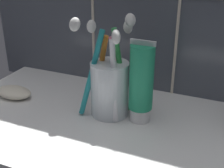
% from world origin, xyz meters
% --- Properties ---
extents(sink_counter, '(0.68, 0.31, 0.02)m').
position_xyz_m(sink_counter, '(0.00, 0.00, 0.01)').
color(sink_counter, white).
rests_on(sink_counter, ground).
extents(toothbrush_cup, '(0.10, 0.09, 0.17)m').
position_xyz_m(toothbrush_cup, '(-0.06, 0.03, 0.08)').
color(toothbrush_cup, silver).
rests_on(toothbrush_cup, sink_counter).
extents(toothpaste_tube, '(0.04, 0.04, 0.14)m').
position_xyz_m(toothpaste_tube, '(-0.01, 0.03, 0.09)').
color(toothpaste_tube, white).
rests_on(toothpaste_tube, sink_counter).
extents(soap_bar, '(0.07, 0.04, 0.02)m').
position_xyz_m(soap_bar, '(-0.26, 0.01, 0.03)').
color(soap_bar, silver).
rests_on(soap_bar, sink_counter).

